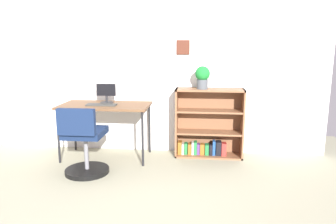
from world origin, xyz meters
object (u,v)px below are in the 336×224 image
monitor (106,94)px  keyboard (101,105)px  office_chair (84,145)px  desk (105,108)px  bookshelf_low (208,126)px  potted_plant_on_shelf (203,76)px

monitor → keyboard: bearing=-94.1°
keyboard → office_chair: bearing=-95.7°
desk → keyboard: bearing=-106.3°
office_chair → bookshelf_low: bearing=30.7°
monitor → bookshelf_low: (1.38, 0.13, -0.45)m
keyboard → potted_plant_on_shelf: size_ratio=1.30×
keyboard → monitor: bearing=85.9°
monitor → potted_plant_on_shelf: potted_plant_on_shelf is taller
office_chair → potted_plant_on_shelf: 1.73m
bookshelf_low → potted_plant_on_shelf: size_ratio=3.09×
bookshelf_low → keyboard: bearing=-167.2°
bookshelf_low → potted_plant_on_shelf: (-0.09, -0.06, 0.69)m
office_chair → potted_plant_on_shelf: bearing=30.5°
keyboard → office_chair: size_ratio=0.47×
desk → bookshelf_low: (1.37, 0.24, -0.27)m
office_chair → bookshelf_low: bookshelf_low is taller
desk → potted_plant_on_shelf: 1.35m
desk → office_chair: 0.70m
monitor → keyboard: (-0.01, -0.19, -0.12)m
office_chair → monitor: bearing=84.7°
keyboard → office_chair: (-0.05, -0.54, -0.38)m
monitor → office_chair: monitor is taller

